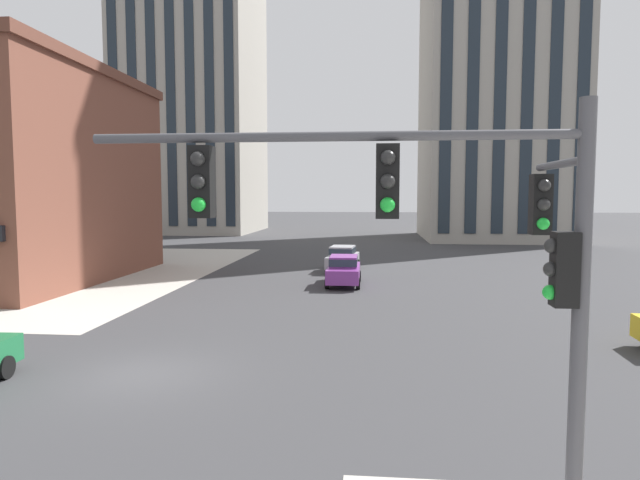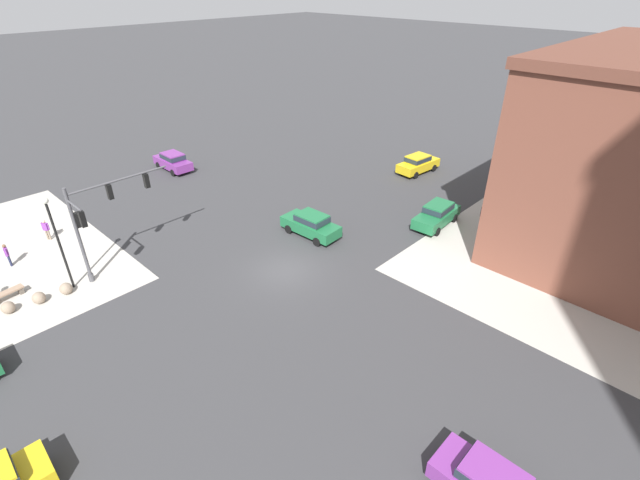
{
  "view_description": "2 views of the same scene",
  "coord_description": "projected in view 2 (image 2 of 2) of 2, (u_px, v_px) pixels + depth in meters",
  "views": [
    {
      "loc": [
        6.48,
        -14.44,
        5.01
      ],
      "look_at": [
        4.62,
        4.97,
        3.44
      ],
      "focal_mm": 30.67,
      "sensor_mm": 36.0,
      "label": 1
    },
    {
      "loc": [
        15.66,
        18.05,
        16.21
      ],
      "look_at": [
        -1.1,
        1.95,
        2.56
      ],
      "focal_mm": 25.49,
      "sensor_mm": 36.0,
      "label": 2
    }
  ],
  "objects": [
    {
      "name": "bollard_sphere_curb_c",
      "position": [
        8.0,
        308.0,
        24.98
      ],
      "size": [
        0.7,
        0.7,
        0.7
      ],
      "primitive_type": "sphere",
      "color": "gray",
      "rests_on": "ground"
    },
    {
      "name": "car_main_mid",
      "position": [
        437.0,
        214.0,
        33.49
      ],
      "size": [
        4.51,
        2.11,
        1.68
      ],
      "color": "#1E6B3D",
      "rests_on": "ground"
    },
    {
      "name": "car_main_southbound_near",
      "position": [
        311.0,
        224.0,
        32.15
      ],
      "size": [
        2.05,
        4.48,
        1.68
      ],
      "color": "#1E6B3D",
      "rests_on": "ground"
    },
    {
      "name": "bollard_sphere_curb_a",
      "position": [
        66.0,
        289.0,
        26.49
      ],
      "size": [
        0.7,
        0.7,
        0.7
      ],
      "primitive_type": "sphere",
      "color": "gray",
      "rests_on": "ground"
    },
    {
      "name": "car_cross_westbound",
      "position": [
        173.0,
        161.0,
        42.98
      ],
      "size": [
        1.93,
        4.42,
        1.68
      ],
      "color": "#7A3389",
      "rests_on": "ground"
    },
    {
      "name": "pedestrian_walking_east",
      "position": [
        7.0,
        254.0,
        28.77
      ],
      "size": [
        0.27,
        0.54,
        1.57
      ],
      "color": "#232847",
      "rests_on": "ground"
    },
    {
      "name": "traffic_signal_main",
      "position": [
        96.0,
        216.0,
        26.3
      ],
      "size": [
        6.18,
        2.09,
        6.16
      ],
      "color": "#4C4C51",
      "rests_on": "ground"
    },
    {
      "name": "ground_plane",
      "position": [
        286.0,
        270.0,
        28.73
      ],
      "size": [
        320.0,
        320.0,
        0.0
      ],
      "primitive_type": "plane",
      "color": "#38383A"
    },
    {
      "name": "car_main_northbound_near",
      "position": [
        418.0,
        163.0,
        42.45
      ],
      "size": [
        4.54,
        2.18,
        1.68
      ],
      "color": "gold",
      "rests_on": "ground"
    },
    {
      "name": "street_lamp_corner_near",
      "position": [
        56.0,
        234.0,
        25.37
      ],
      "size": [
        0.36,
        0.36,
        5.89
      ],
      "color": "black",
      "rests_on": "ground"
    },
    {
      "name": "pedestrian_at_curb",
      "position": [
        46.0,
        229.0,
        31.64
      ],
      "size": [
        0.36,
        0.46,
        1.54
      ],
      "color": "gray",
      "rests_on": "ground"
    },
    {
      "name": "bollard_sphere_curb_b",
      "position": [
        39.0,
        298.0,
        25.73
      ],
      "size": [
        0.7,
        0.7,
        0.7
      ],
      "primitive_type": "sphere",
      "color": "gray",
      "rests_on": "ground"
    },
    {
      "name": "bench_near_signal",
      "position": [
        7.0,
        294.0,
        26.06
      ],
      "size": [
        1.84,
        0.69,
        0.49
      ],
      "color": "#9E7F66",
      "rests_on": "ground"
    }
  ]
}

